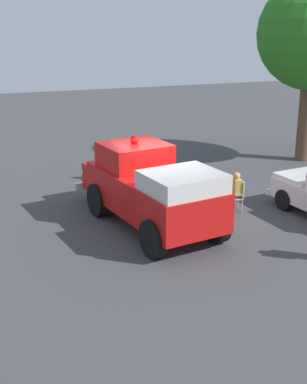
{
  "coord_description": "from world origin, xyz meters",
  "views": [
    {
      "loc": [
        -14.4,
        5.45,
        6.03
      ],
      "look_at": [
        -0.6,
        0.51,
        1.12
      ],
      "focal_mm": 49.74,
      "sensor_mm": 36.0,
      "label": 1
    }
  ],
  "objects_px": {
    "vintage_fire_truck": "(150,187)",
    "spectator_seated": "(234,190)",
    "lawn_chair_near_truck": "(238,193)",
    "lawn_chair_spare": "(105,166)"
  },
  "relations": [
    {
      "from": "vintage_fire_truck",
      "to": "lawn_chair_spare",
      "type": "distance_m",
      "value": 4.86
    },
    {
      "from": "vintage_fire_truck",
      "to": "spectator_seated",
      "type": "relative_size",
      "value": 4.84
    },
    {
      "from": "vintage_fire_truck",
      "to": "spectator_seated",
      "type": "xyz_separation_m",
      "value": [
        0.25,
        -2.93,
        -0.5
      ]
    },
    {
      "from": "lawn_chair_spare",
      "to": "spectator_seated",
      "type": "distance_m",
      "value": 5.49
    },
    {
      "from": "vintage_fire_truck",
      "to": "spectator_seated",
      "type": "height_order",
      "value": "vintage_fire_truck"
    },
    {
      "from": "lawn_chair_near_truck",
      "to": "spectator_seated",
      "type": "bearing_deg",
      "value": 77.92
    },
    {
      "from": "vintage_fire_truck",
      "to": "lawn_chair_spare",
      "type": "bearing_deg",
      "value": 1.14
    },
    {
      "from": "lawn_chair_near_truck",
      "to": "lawn_chair_spare",
      "type": "distance_m",
      "value": 5.58
    },
    {
      "from": "vintage_fire_truck",
      "to": "lawn_chair_near_truck",
      "type": "relative_size",
      "value": 6.12
    },
    {
      "from": "lawn_chair_near_truck",
      "to": "lawn_chair_spare",
      "type": "relative_size",
      "value": 1.0
    }
  ]
}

